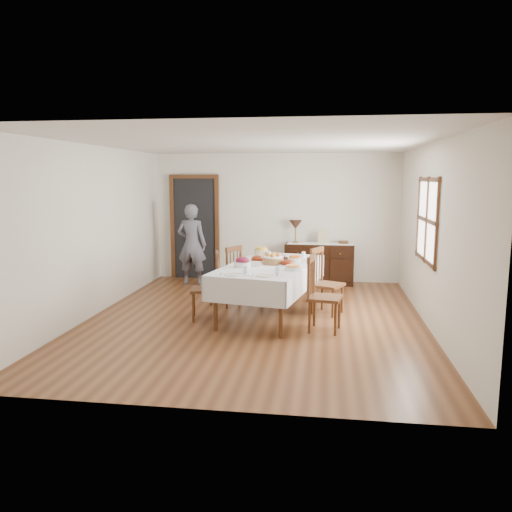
# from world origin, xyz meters

# --- Properties ---
(ground) EXTENTS (6.00, 6.00, 0.00)m
(ground) POSITION_xyz_m (0.00, 0.00, 0.00)
(ground) COLOR brown
(room_shell) EXTENTS (5.02, 6.02, 2.65)m
(room_shell) POSITION_xyz_m (-0.15, 0.42, 1.64)
(room_shell) COLOR silver
(room_shell) RESTS_ON ground
(dining_table) EXTENTS (1.62, 2.53, 0.81)m
(dining_table) POSITION_xyz_m (0.20, 0.24, 0.71)
(dining_table) COLOR silver
(dining_table) RESTS_ON ground
(chair_left_near) EXTENTS (0.51, 0.51, 1.02)m
(chair_left_near) POSITION_xyz_m (-0.70, -0.06, 0.52)
(chair_left_near) COLOR #4D2A15
(chair_left_near) RESTS_ON ground
(chair_left_far) EXTENTS (0.56, 0.56, 1.00)m
(chair_left_far) POSITION_xyz_m (-0.57, 0.77, 0.51)
(chair_left_far) COLOR #4D2A15
(chair_left_far) RESTS_ON ground
(chair_right_near) EXTENTS (0.50, 0.50, 1.05)m
(chair_right_near) POSITION_xyz_m (0.98, -0.42, 0.53)
(chair_right_near) COLOR #4D2A15
(chair_right_near) RESTS_ON ground
(chair_right_far) EXTENTS (0.57, 0.57, 1.03)m
(chair_right_far) POSITION_xyz_m (1.02, 0.49, 0.52)
(chair_right_far) COLOR #4D2A15
(chair_right_far) RESTS_ON ground
(sideboard) EXTENTS (1.36, 0.50, 0.81)m
(sideboard) POSITION_xyz_m (0.90, 2.72, 0.41)
(sideboard) COLOR black
(sideboard) RESTS_ON ground
(person) EXTENTS (0.55, 0.37, 1.72)m
(person) POSITION_xyz_m (-1.59, 2.29, 0.86)
(person) COLOR #545561
(person) RESTS_ON ground
(bread_basket) EXTENTS (0.32, 0.32, 0.18)m
(bread_basket) POSITION_xyz_m (0.24, 0.27, 0.87)
(bread_basket) COLOR brown
(bread_basket) RESTS_ON dining_table
(egg_basket) EXTENTS (0.26, 0.26, 0.10)m
(egg_basket) POSITION_xyz_m (0.31, 0.63, 0.84)
(egg_basket) COLOR black
(egg_basket) RESTS_ON dining_table
(ham_platter_a) EXTENTS (0.33, 0.33, 0.11)m
(ham_platter_a) POSITION_xyz_m (-0.03, 0.46, 0.83)
(ham_platter_a) COLOR silver
(ham_platter_a) RESTS_ON dining_table
(ham_platter_b) EXTENTS (0.29, 0.29, 0.11)m
(ham_platter_b) POSITION_xyz_m (0.46, 0.16, 0.83)
(ham_platter_b) COLOR silver
(ham_platter_b) RESTS_ON dining_table
(beet_bowl) EXTENTS (0.25, 0.25, 0.15)m
(beet_bowl) POSITION_xyz_m (-0.18, -0.04, 0.87)
(beet_bowl) COLOR silver
(beet_bowl) RESTS_ON dining_table
(carrot_bowl) EXTENTS (0.20, 0.20, 0.09)m
(carrot_bowl) POSITION_xyz_m (0.55, 0.59, 0.85)
(carrot_bowl) COLOR silver
(carrot_bowl) RESTS_ON dining_table
(pineapple_bowl) EXTENTS (0.24, 0.24, 0.15)m
(pineapple_bowl) POSITION_xyz_m (-0.04, 1.07, 0.87)
(pineapple_bowl) COLOR #D0B58C
(pineapple_bowl) RESTS_ON dining_table
(casserole_dish) EXTENTS (0.25, 0.25, 0.07)m
(casserole_dish) POSITION_xyz_m (0.58, -0.17, 0.84)
(casserole_dish) COLOR silver
(casserole_dish) RESTS_ON dining_table
(butter_dish) EXTENTS (0.15, 0.12, 0.07)m
(butter_dish) POSITION_xyz_m (0.00, 0.04, 0.84)
(butter_dish) COLOR silver
(butter_dish) RESTS_ON dining_table
(setting_left) EXTENTS (0.44, 0.31, 0.10)m
(setting_left) POSITION_xyz_m (-0.16, -0.62, 0.82)
(setting_left) COLOR silver
(setting_left) RESTS_ON dining_table
(setting_right) EXTENTS (0.44, 0.31, 0.10)m
(setting_right) POSITION_xyz_m (0.28, -0.62, 0.82)
(setting_right) COLOR silver
(setting_right) RESTS_ON dining_table
(glass_far_a) EXTENTS (0.07, 0.07, 0.09)m
(glass_far_a) POSITION_xyz_m (0.10, 0.96, 0.85)
(glass_far_a) COLOR white
(glass_far_a) RESTS_ON dining_table
(glass_far_b) EXTENTS (0.06, 0.06, 0.10)m
(glass_far_b) POSITION_xyz_m (0.67, 0.97, 0.85)
(glass_far_b) COLOR white
(glass_far_b) RESTS_ON dining_table
(runner) EXTENTS (1.30, 0.35, 0.01)m
(runner) POSITION_xyz_m (0.93, 2.71, 0.82)
(runner) COLOR white
(runner) RESTS_ON sideboard
(table_lamp) EXTENTS (0.26, 0.26, 0.46)m
(table_lamp) POSITION_xyz_m (0.42, 2.74, 1.17)
(table_lamp) COLOR brown
(table_lamp) RESTS_ON sideboard
(picture_frame) EXTENTS (0.22, 0.08, 0.28)m
(picture_frame) POSITION_xyz_m (0.99, 2.66, 0.95)
(picture_frame) COLOR #BEB285
(picture_frame) RESTS_ON sideboard
(deco_bowl) EXTENTS (0.20, 0.20, 0.06)m
(deco_bowl) POSITION_xyz_m (1.37, 2.75, 0.84)
(deco_bowl) COLOR #4D2A15
(deco_bowl) RESTS_ON sideboard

